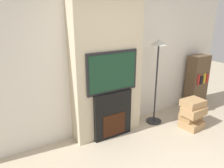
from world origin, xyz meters
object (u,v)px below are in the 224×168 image
television (112,72)px  fireplace (112,115)px  box_stack (192,114)px  floor_lamp (158,62)px  bookshelf (197,81)px

television → fireplace: bearing=90.0°
box_stack → television: bearing=160.1°
fireplace → floor_lamp: bearing=0.0°
fireplace → floor_lamp: floor_lamp is taller
television → bookshelf: 2.40m
fireplace → bookshelf: bearing=3.0°
fireplace → bookshelf: bookshelf is taller
bookshelf → floor_lamp: bearing=-174.9°
television → bookshelf: (2.33, 0.12, -0.58)m
fireplace → box_stack: size_ratio=1.51×
television → floor_lamp: bearing=0.2°
floor_lamp → bookshelf: floor_lamp is taller
television → box_stack: television is taller
floor_lamp → box_stack: (0.47, -0.52, -0.94)m
fireplace → television: (0.00, -0.00, 0.75)m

